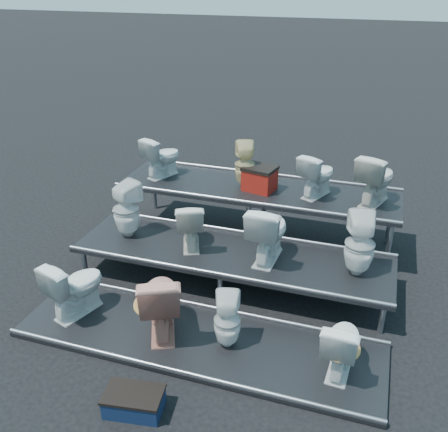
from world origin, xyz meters
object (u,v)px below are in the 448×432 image
(toilet_7, at_px, (360,245))
(step_stool, at_px, (134,403))
(toilet_8, at_px, (162,157))
(toilet_4, at_px, (126,209))
(toilet_6, at_px, (268,232))
(toilet_9, at_px, (245,165))
(toilet_5, at_px, (190,224))
(toilet_0, at_px, (75,286))
(red_crate, at_px, (260,180))
(toilet_11, at_px, (376,178))
(toilet_2, at_px, (227,321))
(toilet_1, at_px, (160,300))
(toilet_10, at_px, (317,175))
(toilet_3, at_px, (342,344))

(toilet_7, distance_m, step_stool, 3.13)
(toilet_8, bearing_deg, toilet_4, 115.72)
(toilet_6, height_order, toilet_7, toilet_7)
(toilet_6, distance_m, toilet_9, 1.51)
(toilet_5, xyz_separation_m, toilet_8, (-0.98, 1.30, 0.39))
(toilet_0, height_order, red_crate, red_crate)
(toilet_11, bearing_deg, toilet_8, 19.84)
(toilet_7, bearing_deg, toilet_11, -102.33)
(toilet_7, height_order, toilet_11, toilet_11)
(toilet_2, relative_size, toilet_6, 0.85)
(toilet_1, height_order, toilet_11, toilet_11)
(toilet_0, xyz_separation_m, toilet_8, (-0.01, 2.60, 0.75))
(toilet_7, xyz_separation_m, toilet_11, (0.07, 1.30, 0.36))
(toilet_7, bearing_deg, toilet_0, 13.26)
(toilet_11, bearing_deg, step_stool, 82.62)
(toilet_1, relative_size, toilet_11, 1.14)
(toilet_2, xyz_separation_m, red_crate, (-0.31, 2.53, 0.63))
(toilet_2, bearing_deg, toilet_6, -110.24)
(toilet_1, bearing_deg, toilet_10, -141.72)
(toilet_0, xyz_separation_m, toilet_10, (2.43, 2.60, 0.75))
(toilet_9, height_order, toilet_11, toilet_11)
(toilet_9, height_order, red_crate, toilet_9)
(toilet_3, distance_m, toilet_10, 2.81)
(toilet_9, xyz_separation_m, step_stool, (-0.02, -3.72, -1.11))
(step_stool, bearing_deg, toilet_0, 131.37)
(toilet_4, xyz_separation_m, toilet_10, (2.40, 1.30, 0.32))
(toilet_7, height_order, toilet_8, toilet_8)
(toilet_2, xyz_separation_m, toilet_11, (1.33, 2.60, 0.83))
(toilet_6, bearing_deg, red_crate, -67.18)
(toilet_10, xyz_separation_m, step_stool, (-1.10, -3.72, -1.08))
(toilet_2, height_order, toilet_3, toilet_3)
(toilet_9, distance_m, step_stool, 3.88)
(toilet_3, relative_size, step_stool, 1.23)
(toilet_5, height_order, toilet_6, toilet_6)
(toilet_8, relative_size, toilet_11, 0.88)
(toilet_0, xyz_separation_m, toilet_4, (0.03, 1.30, 0.42))
(toilet_1, distance_m, toilet_3, 2.03)
(toilet_0, xyz_separation_m, toilet_5, (0.97, 1.30, 0.36))
(toilet_9, relative_size, toilet_10, 1.08)
(toilet_11, xyz_separation_m, step_stool, (-1.91, -3.72, -1.13))
(toilet_8, xyz_separation_m, toilet_10, (2.44, 0.00, -0.00))
(toilet_1, relative_size, toilet_9, 1.21)
(toilet_3, xyz_separation_m, toilet_5, (-2.17, 1.30, 0.40))
(toilet_4, height_order, toilet_11, toilet_11)
(toilet_2, distance_m, toilet_6, 1.38)
(toilet_4, bearing_deg, toilet_0, 113.06)
(toilet_1, bearing_deg, toilet_9, -120.05)
(toilet_1, xyz_separation_m, toilet_4, (-1.09, 1.30, 0.38))
(toilet_9, relative_size, toilet_11, 0.95)
(toilet_1, height_order, red_crate, red_crate)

